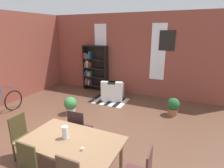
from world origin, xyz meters
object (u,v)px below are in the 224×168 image
Objects in this scene: vase_on_table at (65,132)px; potted_plant_corner at (70,105)px; dining_chair_far_left at (79,128)px; bookshelf_tall at (94,68)px; dining_chair_head_left at (23,136)px; dining_table at (72,144)px; potted_plant_by_shelf at (173,106)px; bicycle_second at (0,105)px; armchair_white at (113,92)px.

potted_plant_corner is (-1.54, 2.13, -0.57)m from vase_on_table.
bookshelf_tall is at bearing 115.79° from dining_chair_far_left.
dining_chair_head_left is 1.12m from dining_chair_far_left.
vase_on_table is 0.41× the size of potted_plant_corner.
vase_on_table is 0.84m from dining_chair_far_left.
dining_chair_far_left is at bearing 117.56° from dining_table.
potted_plant_by_shelf is at bearing 53.40° from dining_chair_head_left.
potted_plant_corner is at bearing -157.00° from potted_plant_by_shelf.
dining_chair_far_left is 0.49× the size of bookshelf_tall.
vase_on_table is at bearing -71.89° from dining_chair_far_left.
potted_plant_by_shelf is (1.29, 3.39, -0.37)m from dining_table.
potted_plant_corner is (-1.68, 2.13, -0.37)m from dining_table.
dining_chair_head_left is (-1.09, -0.00, -0.36)m from vase_on_table.
dining_chair_far_left is at bearing -6.61° from bicycle_second.
bookshelf_tall reaches higher than dining_table.
dining_chair_far_left is 1.72× the size of potted_plant_corner.
potted_plant_corner is (-0.66, -1.80, 0.02)m from armchair_white.
bookshelf_tall is 2.67m from potted_plant_corner.
dining_chair_far_left is 3.15m from potted_plant_by_shelf.
bookshelf_tall reaches higher than dining_chair_head_left.
bicycle_second reaches higher than potted_plant_corner.
dining_chair_head_left reaches higher than dining_table.
dining_chair_head_left is 4.78m from bookshelf_tall.
vase_on_table reaches higher than potted_plant_by_shelf.
vase_on_table is at bearing -54.22° from potted_plant_corner.
dining_chair_far_left is 3.27m from armchair_white.
potted_plant_corner is at bearing 132.77° from dining_chair_far_left.
bicycle_second reaches higher than potted_plant_by_shelf.
bookshelf_tall is 1.98× the size of armchair_white.
bookshelf_tall is (-1.04, 4.64, 0.48)m from dining_chair_head_left.
dining_table is at bearing -110.89° from potted_plant_by_shelf.
dining_table is 2.74m from potted_plant_corner.
bookshelf_tall reaches higher than bicycle_second.
potted_plant_corner is at bearing 125.78° from vase_on_table.
dining_table is 1.80× the size of dining_chair_far_left.
dining_chair_far_left is 1.92m from potted_plant_corner.
dining_chair_head_left is at bearing -25.20° from bicycle_second.
bookshelf_tall is at bearing 103.27° from potted_plant_corner.
bicycle_second is 3.00× the size of potted_plant_by_shelf.
dining_table is at bearing -51.79° from potted_plant_corner.
vase_on_table is at bearing -17.77° from bicycle_second.
dining_chair_far_left is 3.21m from bicycle_second.
armchair_white is at bearing 102.60° from vase_on_table.
bookshelf_tall is 1.17× the size of bicycle_second.
armchair_white reaches higher than potted_plant_corner.
dining_table is 1.73× the size of armchair_white.
dining_table is at bearing -17.11° from bicycle_second.
potted_plant_by_shelf is at bearing 67.05° from vase_on_table.
potted_plant_by_shelf is 3.23m from potted_plant_corner.
vase_on_table is 0.12× the size of bookshelf_tall.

